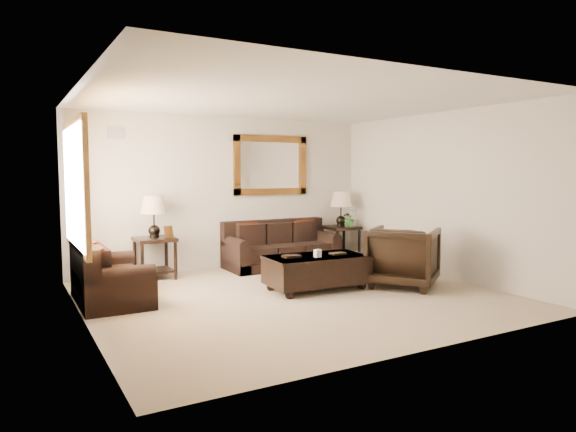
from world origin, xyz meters
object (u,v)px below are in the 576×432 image
end_table_right (341,215)px  coffee_table (317,268)px  end_table_left (154,224)px  sofa (281,250)px  armchair (403,254)px  loveseat (107,280)px

end_table_right → coffee_table: (-1.79, -1.95, -0.56)m
end_table_left → coffee_table: end_table_left is taller
sofa → armchair: armchair is taller
sofa → armchair: size_ratio=2.06×
end_table_left → coffee_table: (1.87, -1.94, -0.57)m
end_table_right → armchair: size_ratio=1.35×
coffee_table → armchair: 1.35m
end_table_left → armchair: bearing=-37.4°
end_table_left → coffee_table: 2.76m
end_table_right → armchair: bearing=-102.4°
sofa → coffee_table: sofa is taller
loveseat → sofa: bearing=-70.2°
sofa → loveseat: 3.44m
loveseat → coffee_table: bearing=-104.2°
end_table_right → armchair: end_table_right is taller
sofa → armchair: 2.49m
end_table_left → armchair: end_table_left is taller
end_table_right → end_table_left: bearing=-179.9°
sofa → end_table_right: end_table_right is taller
loveseat → end_table_left: size_ratio=1.07×
sofa → coffee_table: bearing=-102.3°
end_table_left → end_table_right: bearing=0.1°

